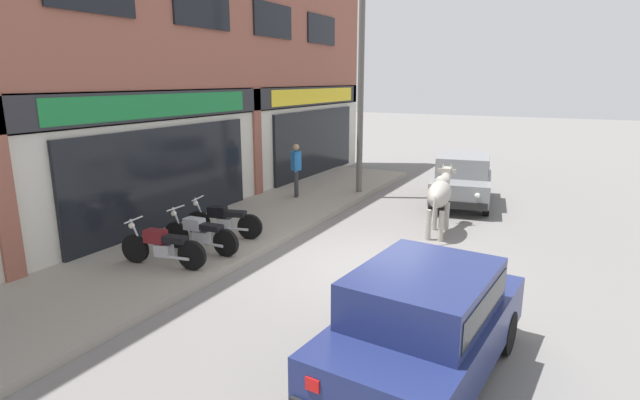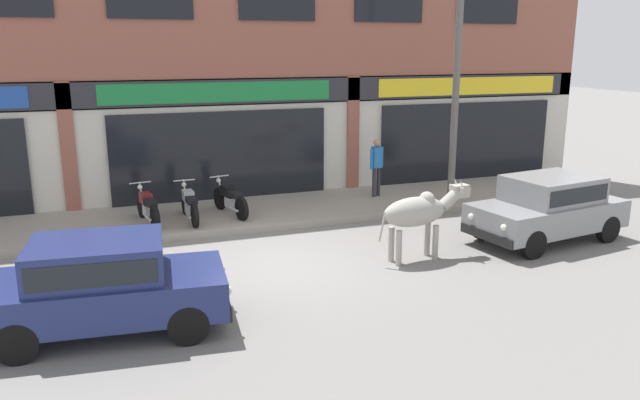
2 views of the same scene
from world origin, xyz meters
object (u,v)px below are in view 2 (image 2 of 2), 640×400
Objects in this scene: motorcycle_1 at (189,205)px; cow at (419,212)px; utility_pole at (456,88)px; pedestrian at (377,161)px; motorcycle_2 at (230,199)px; car_1 at (549,205)px; car_0 at (103,282)px; motorcycle_0 at (148,207)px.

cow is at bearing -44.37° from motorcycle_1.
cow is 1.19× the size of motorcycle_1.
pedestrian is at bearing 136.68° from utility_pole.
cow reaches higher than motorcycle_2.
motorcycle_2 is 1.12× the size of pedestrian.
cow is 3.34m from car_1.
car_0 is at bearing -119.45° from motorcycle_2.
pedestrian is at bearing 7.11° from motorcycle_2.
car_1 is (3.33, 0.15, -0.19)m from cow.
car_1 is 0.62× the size of utility_pole.
cow is 6.19m from car_0.
motorcycle_0 is 8.16m from utility_pole.
utility_pole reaches higher than motorcycle_2.
car_0 is at bearing -152.64° from utility_pole.
pedestrian is at bearing 115.08° from car_1.
utility_pole is at bearing -43.32° from pedestrian.
car_0 reaches higher than motorcycle_1.
motorcycle_0 is 0.96m from motorcycle_1.
car_0 is 6.24m from motorcycle_2.
motorcycle_0 and motorcycle_2 have the same top height.
car_0 is 0.99× the size of car_1.
cow is 0.58× the size of car_0.
motorcycle_0 is at bearing 174.23° from motorcycle_1.
utility_pole is (7.68, -0.79, 2.64)m from motorcycle_0.
cow is 6.38m from motorcycle_0.
motorcycle_0 is 0.30× the size of utility_pole.
pedestrian is (1.23, 4.63, 0.16)m from cow.
car_1 is at bearing -32.13° from motorcycle_2.
car_0 is 2.09× the size of motorcycle_2.
pedestrian reaches higher than cow.
motorcycle_1 is at bearing -172.13° from pedestrian.
pedestrian reaches higher than car_1.
car_0 is at bearing -101.54° from motorcycle_0.
motorcycle_2 is at bearing 171.12° from utility_pole.
utility_pole reaches higher than pedestrian.
motorcycle_0 is at bearing 174.13° from utility_pole.
car_1 is at bearing 2.54° from cow.
cow is 5.61m from motorcycle_1.
motorcycle_0 is 1.13× the size of pedestrian.
pedestrian is (-2.10, 4.48, 0.35)m from car_1.
pedestrian reaches higher than motorcycle_2.
motorcycle_1 is (2.04, 5.23, -0.25)m from car_0.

